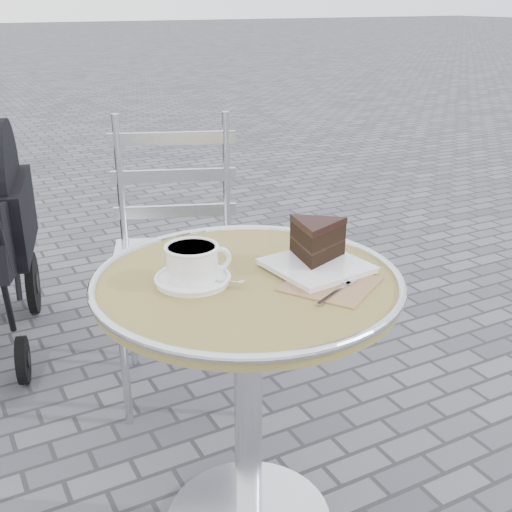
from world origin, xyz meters
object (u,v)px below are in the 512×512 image
cappuccino_set (193,266)px  bistro_chair (176,224)px  cake_plate_set (317,246)px  cafe_table (248,341)px

cappuccino_set → bistro_chair: bistro_chair is taller
cake_plate_set → bistro_chair: (-0.05, 0.80, -0.18)m
cake_plate_set → bistro_chair: bearing=87.3°
cappuccino_set → cafe_table: bearing=-11.0°
cake_plate_set → bistro_chair: size_ratio=0.35×
cappuccino_set → cake_plate_set: 0.30m
cafe_table → cappuccino_set: cappuccino_set is taller
cafe_table → cappuccino_set: size_ratio=4.20×
cafe_table → bistro_chair: bistro_chair is taller
cappuccino_set → cake_plate_set: bearing=-0.9°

